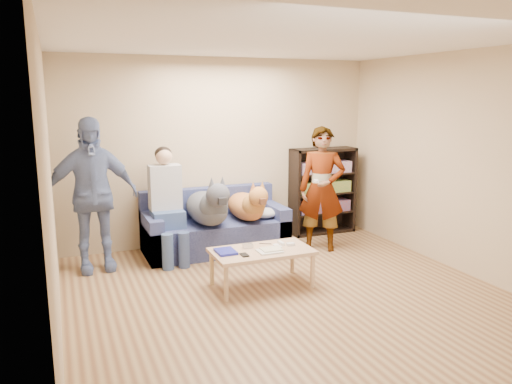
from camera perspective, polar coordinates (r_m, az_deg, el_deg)
name	(u,v)px	position (r m, az deg, el deg)	size (l,w,h in m)	color
ground	(301,305)	(5.19, 5.12, -12.77)	(5.00, 5.00, 0.00)	brown
ceiling	(306,38)	(4.77, 5.68, 17.13)	(5.00, 5.00, 0.00)	white
wall_back	(222,151)	(7.10, -3.96, 4.65)	(4.50, 4.50, 0.00)	tan
wall_left	(51,196)	(4.28, -22.43, -0.44)	(5.00, 5.00, 0.00)	tan
wall_right	(481,166)	(6.17, 24.30, 2.72)	(5.00, 5.00, 0.00)	tan
blanket	(265,213)	(6.86, 1.00, -2.40)	(0.38, 0.32, 0.13)	#A5A5A9
person_standing_right	(322,189)	(6.78, 7.54, 0.34)	(0.61, 0.40, 1.68)	gray
person_standing_left	(91,195)	(6.21, -18.31, -0.34)	(1.08, 0.45, 1.85)	#6F81B2
held_controller	(316,181)	(6.48, 6.91, 1.27)	(0.04, 0.11, 0.03)	white
notebook_blue	(226,252)	(5.41, -3.48, -6.80)	(0.20, 0.26, 0.03)	navy
papers	(270,251)	(5.44, 1.56, -6.77)	(0.26, 0.20, 0.01)	silver
magazine	(271,249)	(5.46, 1.77, -6.53)	(0.22, 0.17, 0.01)	beige
camera_silver	(248,246)	(5.56, -0.96, -6.15)	(0.11, 0.06, 0.05)	silver
controller_a	(281,243)	(5.70, 2.88, -5.85)	(0.04, 0.13, 0.03)	white
controller_b	(290,244)	(5.66, 3.96, -5.97)	(0.09, 0.06, 0.03)	silver
headphone_cup_a	(279,247)	(5.56, 2.65, -6.32)	(0.07, 0.07, 0.02)	white
headphone_cup_b	(276,245)	(5.63, 2.31, -6.10)	(0.07, 0.07, 0.02)	white
pen_orange	(266,254)	(5.36, 1.13, -7.07)	(0.01, 0.01, 0.14)	#C45A1B
pen_black	(265,244)	(5.71, 1.08, -5.92)	(0.01, 0.01, 0.14)	black
wallet	(244,255)	(5.31, -1.34, -7.20)	(0.07, 0.12, 0.01)	black
sofa	(214,230)	(6.84, -4.78, -4.32)	(1.90, 0.85, 0.82)	#515B93
person_seated	(167,200)	(6.44, -10.14, -0.91)	(0.40, 0.73, 1.47)	#405B8D
dog_gray	(209,206)	(6.46, -5.41, -1.65)	(0.48, 1.28, 0.70)	#50545B
dog_tan	(248,205)	(6.68, -0.91, -1.51)	(0.41, 1.16, 0.59)	#B97D38
coffee_table	(262,254)	(5.52, 0.66, -7.07)	(1.10, 0.60, 0.42)	#D8AF85
bookshelf	(322,189)	(7.66, 7.58, 0.36)	(1.00, 0.34, 1.30)	black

